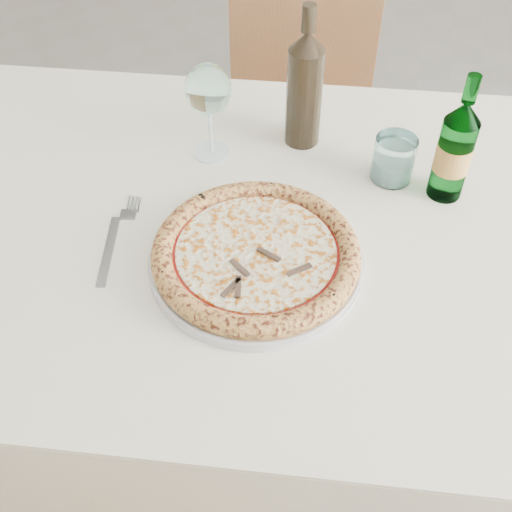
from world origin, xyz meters
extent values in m
cube|color=brown|center=(-0.14, 0.17, 0.73)|extent=(1.47, 0.94, 0.04)
cube|color=white|center=(-0.14, 0.17, 0.75)|extent=(1.54, 1.01, 0.01)
cube|color=white|center=(-0.14, 0.59, 0.64)|extent=(1.45, 0.01, 0.22)
cube|color=white|center=(-0.14, -0.26, 0.64)|extent=(1.45, 0.01, 0.22)
cylinder|color=brown|center=(-0.78, 0.50, 0.35)|extent=(0.06, 0.06, 0.71)
cube|color=brown|center=(-0.23, 0.82, 0.45)|extent=(0.40, 0.40, 0.04)
cube|color=brown|center=(-0.23, 1.00, 0.70)|extent=(0.40, 0.04, 0.46)
cylinder|color=brown|center=(-0.06, 0.99, 0.21)|extent=(0.04, 0.04, 0.43)
cylinder|color=brown|center=(-0.06, 0.65, 0.21)|extent=(0.04, 0.04, 0.43)
cylinder|color=brown|center=(-0.40, 0.99, 0.21)|extent=(0.04, 0.04, 0.43)
cylinder|color=brown|center=(-0.40, 0.65, 0.21)|extent=(0.04, 0.04, 0.43)
cylinder|color=silver|center=(-0.14, 0.07, 0.76)|extent=(0.33, 0.33, 0.01)
torus|color=silver|center=(-0.14, 0.07, 0.77)|extent=(0.32, 0.32, 0.01)
cylinder|color=tan|center=(-0.14, 0.07, 0.78)|extent=(0.31, 0.31, 0.01)
torus|color=#B37F41|center=(-0.14, 0.07, 0.78)|extent=(0.31, 0.31, 0.03)
cylinder|color=#AA1F16|center=(-0.14, 0.07, 0.78)|extent=(0.26, 0.26, 0.00)
cylinder|color=white|center=(-0.14, 0.07, 0.79)|extent=(0.24, 0.24, 0.00)
cube|color=brown|center=(-0.11, 0.07, 0.79)|extent=(0.04, 0.01, 0.00)
cube|color=brown|center=(-0.13, 0.11, 0.79)|extent=(0.02, 0.04, 0.00)
cube|color=brown|center=(-0.20, 0.11, 0.79)|extent=(0.04, 0.03, 0.00)
cube|color=brown|center=(-0.17, 0.05, 0.79)|extent=(0.04, 0.03, 0.00)
cube|color=brown|center=(-0.13, 0.01, 0.79)|extent=(0.02, 0.04, 0.00)
cube|color=gray|center=(-0.37, 0.04, 0.76)|extent=(0.05, 0.15, 0.00)
cube|color=gray|center=(-0.37, 0.13, 0.76)|extent=(0.03, 0.03, 0.00)
cylinder|color=gray|center=(-0.38, 0.16, 0.76)|extent=(0.00, 0.04, 0.00)
cylinder|color=gray|center=(-0.38, 0.16, 0.76)|extent=(0.00, 0.04, 0.00)
cylinder|color=gray|center=(-0.37, 0.16, 0.76)|extent=(0.00, 0.04, 0.00)
cylinder|color=gray|center=(-0.36, 0.16, 0.76)|extent=(0.00, 0.04, 0.00)
cylinder|color=white|center=(-0.28, 0.32, 0.76)|extent=(0.07, 0.07, 0.00)
cylinder|color=white|center=(-0.28, 0.32, 0.80)|extent=(0.01, 0.01, 0.09)
ellipsoid|color=white|center=(-0.28, 0.32, 0.89)|extent=(0.08, 0.08, 0.09)
cylinder|color=white|center=(0.04, 0.32, 0.80)|extent=(0.07, 0.07, 0.08)
cylinder|color=silver|center=(0.04, 0.32, 0.78)|extent=(0.06, 0.06, 0.04)
cylinder|color=#348D49|center=(0.13, 0.30, 0.83)|extent=(0.06, 0.06, 0.14)
cone|color=#348D49|center=(0.13, 0.30, 0.92)|extent=(0.06, 0.06, 0.04)
cylinder|color=#348D49|center=(0.13, 0.30, 0.96)|extent=(0.02, 0.02, 0.04)
cylinder|color=#BBB352|center=(0.13, 0.30, 0.83)|extent=(0.06, 0.06, 0.05)
cylinder|color=black|center=(-0.13, 0.40, 0.85)|extent=(0.06, 0.06, 0.18)
cone|color=black|center=(-0.13, 0.40, 0.95)|extent=(0.06, 0.06, 0.03)
cylinder|color=black|center=(-0.13, 0.40, 0.99)|extent=(0.02, 0.02, 0.05)
camera|label=1|loc=(0.00, -0.58, 1.47)|focal=45.00mm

